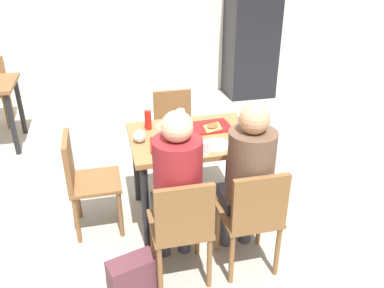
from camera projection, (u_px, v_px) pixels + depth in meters
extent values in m
cube|color=#9E998E|center=(192.00, 213.00, 3.57)|extent=(10.00, 10.00, 0.02)
cube|color=silver|center=(141.00, 1.00, 5.70)|extent=(10.00, 0.10, 2.80)
cube|color=olive|center=(192.00, 138.00, 3.23)|extent=(1.00, 0.76, 0.04)
cylinder|color=black|center=(146.00, 207.00, 3.03)|extent=(0.06, 0.06, 0.73)
cylinder|color=black|center=(254.00, 192.00, 3.21)|extent=(0.06, 0.06, 0.73)
cylinder|color=black|center=(136.00, 166.00, 3.59)|extent=(0.06, 0.06, 0.73)
cylinder|color=black|center=(229.00, 155.00, 3.77)|extent=(0.06, 0.06, 0.73)
cube|color=brown|center=(179.00, 224.00, 2.72)|extent=(0.40, 0.40, 0.03)
cube|color=brown|center=(185.00, 214.00, 2.47)|extent=(0.38, 0.04, 0.40)
cylinder|color=brown|center=(153.00, 238.00, 2.94)|extent=(0.04, 0.04, 0.43)
cylinder|color=brown|center=(197.00, 231.00, 3.01)|extent=(0.04, 0.04, 0.43)
cylinder|color=brown|center=(160.00, 271.00, 2.64)|extent=(0.04, 0.04, 0.43)
cylinder|color=brown|center=(209.00, 263.00, 2.71)|extent=(0.04, 0.04, 0.43)
cube|color=brown|center=(248.00, 214.00, 2.82)|extent=(0.40, 0.40, 0.03)
cube|color=brown|center=(260.00, 204.00, 2.57)|extent=(0.38, 0.04, 0.40)
cylinder|color=brown|center=(218.00, 228.00, 3.04)|extent=(0.04, 0.04, 0.43)
cylinder|color=brown|center=(259.00, 222.00, 3.11)|extent=(0.04, 0.04, 0.43)
cylinder|color=brown|center=(232.00, 259.00, 2.75)|extent=(0.04, 0.04, 0.43)
cylinder|color=brown|center=(277.00, 251.00, 2.81)|extent=(0.04, 0.04, 0.43)
cube|color=brown|center=(176.00, 136.00, 3.96)|extent=(0.40, 0.40, 0.03)
cube|color=brown|center=(172.00, 109.00, 4.01)|extent=(0.38, 0.04, 0.40)
cylinder|color=brown|center=(197.00, 162.00, 3.95)|extent=(0.04, 0.04, 0.43)
cylinder|color=brown|center=(163.00, 166.00, 3.88)|extent=(0.04, 0.04, 0.43)
cylinder|color=brown|center=(189.00, 147.00, 4.24)|extent=(0.04, 0.04, 0.43)
cylinder|color=brown|center=(158.00, 150.00, 4.17)|extent=(0.04, 0.04, 0.43)
cube|color=brown|center=(95.00, 182.00, 3.20)|extent=(0.40, 0.40, 0.03)
cube|color=brown|center=(68.00, 161.00, 3.07)|extent=(0.04, 0.38, 0.40)
cylinder|color=brown|center=(118.00, 191.00, 3.49)|extent=(0.04, 0.04, 0.43)
cylinder|color=brown|center=(121.00, 214.00, 3.19)|extent=(0.04, 0.04, 0.43)
cylinder|color=brown|center=(78.00, 196.00, 3.42)|extent=(0.04, 0.04, 0.43)
cylinder|color=brown|center=(77.00, 221.00, 3.12)|extent=(0.04, 0.04, 0.43)
cylinder|color=#383842|center=(163.00, 230.00, 3.00)|extent=(0.10, 0.10, 0.46)
cylinder|color=#383842|center=(184.00, 226.00, 3.03)|extent=(0.10, 0.10, 0.46)
cube|color=#383842|center=(176.00, 206.00, 2.81)|extent=(0.32, 0.28, 0.10)
cylinder|color=maroon|center=(178.00, 176.00, 2.57)|extent=(0.32, 0.32, 0.52)
sphere|color=#DBAD89|center=(177.00, 127.00, 2.41)|extent=(0.20, 0.20, 0.20)
cylinder|color=#383842|center=(226.00, 220.00, 3.10)|extent=(0.10, 0.10, 0.46)
cylinder|color=#383842|center=(246.00, 217.00, 3.14)|extent=(0.10, 0.10, 0.46)
cube|color=#383842|center=(243.00, 196.00, 2.91)|extent=(0.32, 0.28, 0.10)
cylinder|color=brown|center=(251.00, 167.00, 2.67)|extent=(0.32, 0.32, 0.52)
sphere|color=tan|center=(255.00, 119.00, 2.51)|extent=(0.20, 0.20, 0.20)
cube|color=#B21414|center=(174.00, 144.00, 3.06)|extent=(0.39, 0.30, 0.02)
cube|color=#B21414|center=(209.00, 127.00, 3.35)|extent=(0.37, 0.28, 0.02)
cylinder|color=white|center=(169.00, 126.00, 3.37)|extent=(0.22, 0.22, 0.01)
cylinder|color=white|center=(217.00, 145.00, 3.06)|extent=(0.22, 0.22, 0.01)
pyramid|color=tan|center=(177.00, 141.00, 3.08)|extent=(0.17, 0.15, 0.01)
ellipsoid|color=#4C7233|center=(177.00, 140.00, 3.08)|extent=(0.12, 0.11, 0.01)
pyramid|color=#C68C47|center=(213.00, 126.00, 3.32)|extent=(0.20, 0.22, 0.01)
ellipsoid|color=#B74723|center=(213.00, 125.00, 3.32)|extent=(0.14, 0.15, 0.01)
pyramid|color=tan|center=(169.00, 126.00, 3.35)|extent=(0.26, 0.27, 0.01)
ellipsoid|color=#4C7233|center=(169.00, 125.00, 3.34)|extent=(0.18, 0.19, 0.01)
cylinder|color=white|center=(181.00, 115.00, 3.47)|extent=(0.07, 0.07, 0.10)
cylinder|color=white|center=(205.00, 148.00, 2.92)|extent=(0.07, 0.07, 0.10)
cylinder|color=#B7BCC6|center=(241.00, 123.00, 3.29)|extent=(0.07, 0.07, 0.12)
cylinder|color=red|center=(148.00, 120.00, 3.30)|extent=(0.06, 0.06, 0.16)
sphere|color=silver|center=(139.00, 136.00, 3.09)|extent=(0.10, 0.10, 0.10)
cube|color=#592D38|center=(133.00, 276.00, 2.70)|extent=(0.35, 0.25, 0.28)
cube|color=black|center=(251.00, 33.00, 5.93)|extent=(0.70, 0.60, 1.90)
cylinder|color=black|center=(13.00, 125.00, 4.39)|extent=(0.06, 0.06, 0.73)
cylinder|color=black|center=(20.00, 106.00, 4.89)|extent=(0.06, 0.06, 0.73)
cylinder|color=brown|center=(6.00, 113.00, 5.08)|extent=(0.04, 0.04, 0.43)
cylinder|color=brown|center=(11.00, 104.00, 5.37)|extent=(0.04, 0.04, 0.43)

